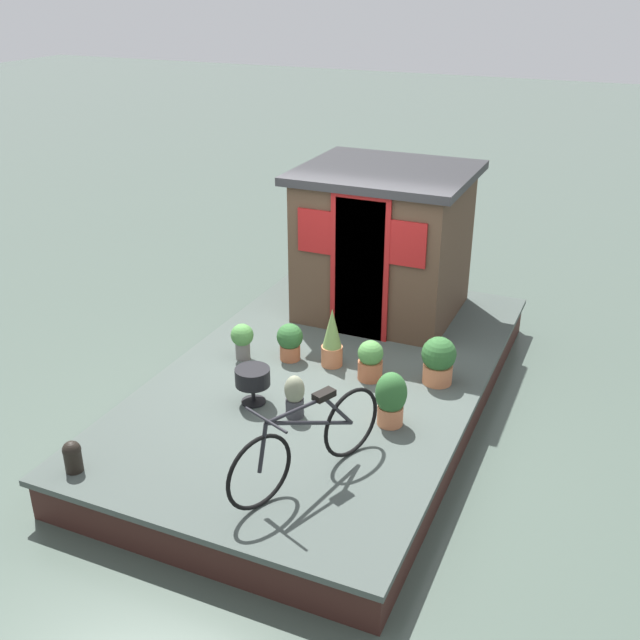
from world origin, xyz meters
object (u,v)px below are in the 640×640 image
bicycle (308,442)px  potted_plant_fern (332,339)px  potted_plant_rosemary (438,360)px  potted_plant_sage (370,360)px  potted_plant_basil (242,339)px  mooring_bollard (73,456)px  charcoal_grill (253,378)px  potted_plant_mint (391,398)px  potted_plant_lavender (290,341)px  potted_plant_thyme (295,396)px  houseboat_cabin (384,242)px

bicycle → potted_plant_fern: (2.00, 0.62, -0.05)m
potted_plant_rosemary → potted_plant_sage: potted_plant_rosemary is taller
potted_plant_basil → mooring_bollard: bearing=172.4°
charcoal_grill → potted_plant_mint: bearing=-82.7°
potted_plant_lavender → potted_plant_fern: 0.50m
potted_plant_mint → charcoal_grill: (-0.18, 1.41, -0.01)m
charcoal_grill → potted_plant_lavender: bearing=3.9°
bicycle → mooring_bollard: bicycle is taller
potted_plant_lavender → potted_plant_thyme: 1.21m
bicycle → potted_plant_mint: bearing=-18.2°
potted_plant_thyme → potted_plant_sage: (1.00, -0.42, -0.00)m
bicycle → potted_plant_mint: bicycle is taller
potted_plant_lavender → potted_plant_sage: bearing=-93.6°
potted_plant_thyme → charcoal_grill: potted_plant_thyme is taller
bicycle → potted_plant_fern: size_ratio=2.36×
charcoal_grill → mooring_bollard: 1.89m
bicycle → potted_plant_lavender: size_ratio=3.73×
bicycle → potted_plant_rosemary: (2.09, -0.57, -0.10)m
houseboat_cabin → mooring_bollard: 4.62m
potted_plant_fern → houseboat_cabin: bearing=-0.2°
bicycle → potted_plant_fern: 2.09m
potted_plant_thyme → potted_plant_mint: 0.94m
potted_plant_fern → potted_plant_rosemary: bearing=-85.7°
potted_plant_sage → potted_plant_fern: (0.13, 0.50, 0.10)m
potted_plant_lavender → potted_plant_basil: potted_plant_lavender is taller
potted_plant_mint → potted_plant_basil: (0.62, 1.97, -0.04)m
potted_plant_fern → potted_plant_basil: bearing=104.9°
bicycle → charcoal_grill: bicycle is taller
bicycle → potted_plant_sage: size_ratio=3.60×
potted_plant_fern → charcoal_grill: 1.15m
mooring_bollard → potted_plant_rosemary: bearing=-41.6°
bicycle → mooring_bollard: bearing=110.5°
potted_plant_lavender → potted_plant_basil: 0.54m
potted_plant_fern → potted_plant_mint: bearing=-131.9°
potted_plant_rosemary → bicycle: bearing=164.9°
potted_plant_rosemary → potted_plant_thyme: size_ratio=1.17×
potted_plant_lavender → potted_plant_thyme: potted_plant_thyme is taller
potted_plant_mint → mooring_bollard: bearing=128.6°
potted_plant_sage → mooring_bollard: (-2.60, 1.81, -0.07)m
potted_plant_sage → mooring_bollard: potted_plant_sage is taller
potted_plant_rosemary → potted_plant_sage: size_ratio=1.17×
potted_plant_thyme → potted_plant_fern: size_ratio=0.65×
houseboat_cabin → potted_plant_fern: (-1.63, 0.01, -0.61)m
potted_plant_mint → potted_plant_fern: potted_plant_fern is taller
potted_plant_lavender → potted_plant_rosemary: size_ratio=0.82×
potted_plant_fern → charcoal_grill: bearing=158.6°
houseboat_cabin → potted_plant_lavender: size_ratio=4.77×
potted_plant_mint → potted_plant_lavender: bearing=60.8°
bicycle → houseboat_cabin: bearing=9.6°
potted_plant_rosemary → potted_plant_mint: 1.00m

